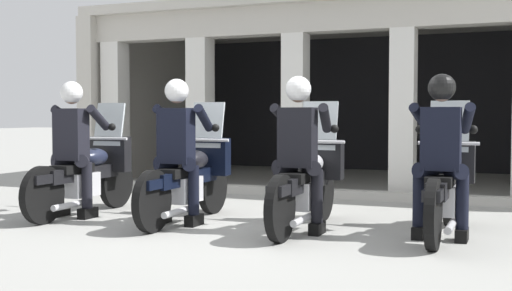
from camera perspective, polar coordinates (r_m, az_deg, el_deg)
ground_plane at (r=9.89m, az=5.74°, el=-4.27°), size 80.00×80.00×0.00m
station_building at (r=12.40m, az=10.89°, el=6.06°), size 9.35×5.16×3.04m
kerb_strip at (r=9.50m, az=7.19°, el=-4.20°), size 8.85×0.24×0.12m
motorcycle_far_left at (r=8.15m, az=-14.38°, el=-2.30°), size 0.62×2.04×1.35m
police_officer_far_left at (r=7.90m, az=-15.66°, el=0.72°), size 0.63×0.61×1.58m
motorcycle_center_left at (r=7.42m, az=-5.75°, el=-2.70°), size 0.62×2.04×1.35m
police_officer_center_left at (r=7.15m, az=-6.84°, el=0.60°), size 0.63×0.61×1.58m
motorcycle_center_right at (r=6.90m, az=4.48°, el=-3.10°), size 0.62×2.04×1.35m
police_officer_center_right at (r=6.61m, az=3.73°, el=0.44°), size 0.63×0.61×1.58m
motorcycle_far_right at (r=6.78m, az=16.07°, el=-3.31°), size 0.62×2.04×1.35m
police_officer_far_right at (r=6.46m, az=15.84°, el=0.30°), size 0.63×0.61×1.58m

